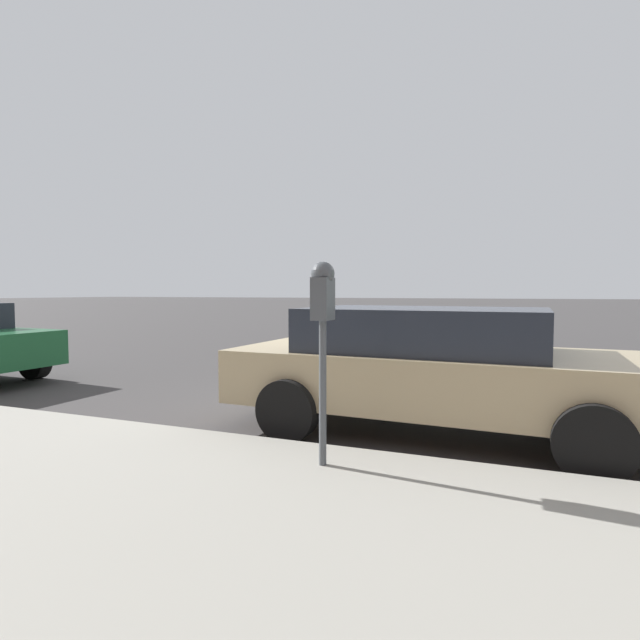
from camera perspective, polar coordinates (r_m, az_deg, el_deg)
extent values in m
plane|color=#3D3A3A|center=(6.78, 7.60, -9.75)|extent=(220.00, 220.00, 0.00)
cube|color=#99968C|center=(2.65, -22.59, -30.57)|extent=(5.31, 56.00, 0.12)
cylinder|color=#4C5156|center=(4.05, 0.31, -8.34)|extent=(0.06, 0.06, 1.18)
cube|color=#4C5156|center=(3.97, 0.32, 2.43)|extent=(0.20, 0.14, 0.34)
sphere|color=#4C5156|center=(3.97, 0.32, 5.36)|extent=(0.19, 0.19, 0.19)
cube|color=gold|center=(4.07, 0.85, 1.85)|extent=(0.01, 0.11, 0.12)
cube|color=black|center=(4.07, 0.85, 3.53)|extent=(0.01, 0.10, 0.08)
cube|color=tan|center=(5.50, 13.58, -6.43)|extent=(1.95, 4.48, 0.57)
cube|color=#232833|center=(5.47, 11.83, -1.04)|extent=(1.66, 2.53, 0.46)
cylinder|color=black|center=(6.37, 27.33, -8.00)|extent=(0.24, 0.65, 0.64)
cylinder|color=black|center=(4.64, 28.84, -12.18)|extent=(0.24, 0.65, 0.64)
cylinder|color=black|center=(6.75, 3.26, -7.01)|extent=(0.24, 0.65, 0.64)
cylinder|color=black|center=(5.15, -3.69, -10.25)|extent=(0.24, 0.65, 0.64)
cylinder|color=black|center=(10.06, -29.84, -4.05)|extent=(0.24, 0.65, 0.64)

